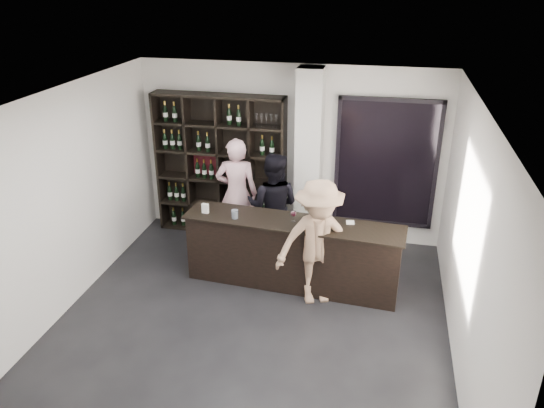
% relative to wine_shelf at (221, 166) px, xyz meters
% --- Properties ---
extents(floor, '(5.00, 5.50, 0.01)m').
position_rel_wine_shelf_xyz_m(floor, '(1.15, -2.57, -1.20)').
color(floor, black).
rests_on(floor, ground).
extents(wine_shelf, '(2.20, 0.35, 2.40)m').
position_rel_wine_shelf_xyz_m(wine_shelf, '(0.00, 0.00, 0.00)').
color(wine_shelf, black).
rests_on(wine_shelf, floor).
extents(structural_column, '(0.40, 0.40, 2.90)m').
position_rel_wine_shelf_xyz_m(structural_column, '(1.50, -0.10, 0.25)').
color(structural_column, silver).
rests_on(structural_column, floor).
extents(glass_panel, '(1.60, 0.08, 2.10)m').
position_rel_wine_shelf_xyz_m(glass_panel, '(2.70, 0.12, 0.20)').
color(glass_panel, black).
rests_on(glass_panel, floor).
extents(tasting_counter, '(3.09, 0.64, 1.02)m').
position_rel_wine_shelf_xyz_m(tasting_counter, '(1.50, -1.47, -0.69)').
color(tasting_counter, black).
rests_on(tasting_counter, floor).
extents(taster_pink, '(0.73, 0.54, 1.84)m').
position_rel_wine_shelf_xyz_m(taster_pink, '(0.41, -0.45, -0.28)').
color(taster_pink, '#FCBFC8').
rests_on(taster_pink, floor).
extents(taster_black, '(0.86, 0.68, 1.72)m').
position_rel_wine_shelf_xyz_m(taster_black, '(1.05, -0.69, -0.34)').
color(taster_black, black).
rests_on(taster_black, floor).
extents(customer, '(1.31, 1.03, 1.78)m').
position_rel_wine_shelf_xyz_m(customer, '(1.90, -1.78, -0.31)').
color(customer, '#9E7A5E').
rests_on(customer, floor).
extents(wine_glass, '(0.11, 0.11, 0.19)m').
position_rel_wine_shelf_xyz_m(wine_glass, '(1.51, -1.46, -0.09)').
color(wine_glass, white).
rests_on(wine_glass, tasting_counter).
extents(spit_cup, '(0.11, 0.11, 0.12)m').
position_rel_wine_shelf_xyz_m(spit_cup, '(0.69, -1.54, -0.12)').
color(spit_cup, '#B1BDD2').
rests_on(spit_cup, tasting_counter).
extents(napkin_stack, '(0.12, 0.12, 0.02)m').
position_rel_wine_shelf_xyz_m(napkin_stack, '(2.28, -1.34, -0.18)').
color(napkin_stack, white).
rests_on(napkin_stack, tasting_counter).
extents(card_stand, '(0.10, 0.06, 0.14)m').
position_rel_wine_shelf_xyz_m(card_stand, '(0.23, -1.46, -0.11)').
color(card_stand, white).
rests_on(card_stand, tasting_counter).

